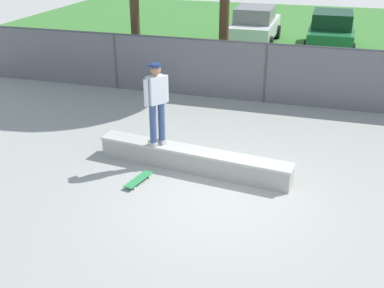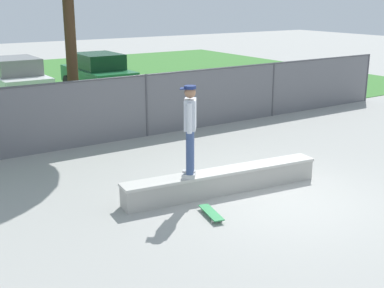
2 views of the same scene
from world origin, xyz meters
The scene contains 8 objects.
ground_plane centered at (0.00, 0.00, 0.00)m, with size 80.00×80.00×0.00m, color #9E9E99.
grass_strip centered at (0.00, 16.14, 0.01)m, with size 31.50×20.00×0.02m, color #3D7A33.
concrete_ledge centered at (-0.83, 0.99, 0.25)m, with size 4.43×0.99×0.49m.
skateboarder centered at (-1.64, 1.00, 1.52)m, with size 0.43×0.50×1.84m.
skateboard centered at (-1.76, 0.11, 0.07)m, with size 0.37×0.82×0.09m.
chainlink_fence centered at (0.00, 5.84, 1.00)m, with size 19.57×0.07×1.83m.
car_white centered at (-1.64, 13.70, 0.84)m, with size 2.03×4.20×1.66m.
car_green centered at (1.72, 13.33, 0.84)m, with size 2.03×4.20×1.66m.
Camera 1 is at (1.77, -7.85, 4.88)m, focal length 44.05 mm.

